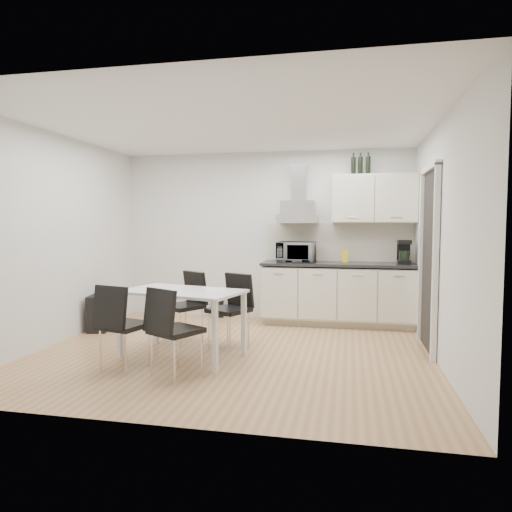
{
  "coord_description": "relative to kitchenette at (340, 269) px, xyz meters",
  "views": [
    {
      "loc": [
        1.31,
        -5.05,
        1.48
      ],
      "look_at": [
        0.21,
        0.31,
        1.1
      ],
      "focal_mm": 32.0,
      "sensor_mm": 36.0,
      "label": 1
    }
  ],
  "objects": [
    {
      "name": "wall_left",
      "position": [
        -3.44,
        -1.73,
        0.47
      ],
      "size": [
        0.1,
        4.0,
        2.6
      ],
      "primitive_type": "cube",
      "color": "silver",
      "rests_on": "ground"
    },
    {
      "name": "wall_back",
      "position": [
        -1.19,
        0.27,
        0.47
      ],
      "size": [
        4.5,
        0.1,
        2.6
      ],
      "primitive_type": "cube",
      "color": "silver",
      "rests_on": "ground"
    },
    {
      "name": "ground",
      "position": [
        -1.19,
        -1.73,
        -0.83
      ],
      "size": [
        4.5,
        4.5,
        0.0
      ],
      "primitive_type": "plane",
      "color": "tan",
      "rests_on": "ground"
    },
    {
      "name": "guitar_amp",
      "position": [
        -3.29,
        -0.99,
        -0.58
      ],
      "size": [
        0.38,
        0.64,
        0.5
      ],
      "rotation": [
        0.0,
        0.0,
        0.22
      ],
      "color": "black",
      "rests_on": "ground"
    },
    {
      "name": "chair_near_left",
      "position": [
        -2.12,
        -2.56,
        -0.39
      ],
      "size": [
        0.56,
        0.6,
        0.88
      ],
      "primitive_type": null,
      "rotation": [
        0.0,
        0.0,
        -0.27
      ],
      "color": "black",
      "rests_on": "ground"
    },
    {
      "name": "ceiling",
      "position": [
        -1.19,
        -1.73,
        1.77
      ],
      "size": [
        4.5,
        4.5,
        0.0
      ],
      "primitive_type": "plane",
      "color": "white",
      "rests_on": "wall_back"
    },
    {
      "name": "kitchenette",
      "position": [
        0.0,
        0.0,
        0.0
      ],
      "size": [
        2.22,
        0.64,
        2.52
      ],
      "color": "beige",
      "rests_on": "ground"
    },
    {
      "name": "wall_front",
      "position": [
        -1.19,
        -3.73,
        0.47
      ],
      "size": [
        4.5,
        0.1,
        2.6
      ],
      "primitive_type": "cube",
      "color": "silver",
      "rests_on": "ground"
    },
    {
      "name": "chair_near_right",
      "position": [
        -1.51,
        -2.67,
        -0.39
      ],
      "size": [
        0.62,
        0.65,
        0.88
      ],
      "primitive_type": null,
      "rotation": [
        0.0,
        0.0,
        -0.49
      ],
      "color": "black",
      "rests_on": "ground"
    },
    {
      "name": "doorway",
      "position": [
        1.02,
        -1.18,
        0.22
      ],
      "size": [
        0.08,
        1.04,
        2.1
      ],
      "primitive_type": "cube",
      "color": "white",
      "rests_on": "ground"
    },
    {
      "name": "floor_speaker",
      "position": [
        -1.93,
        0.17,
        -0.67
      ],
      "size": [
        0.23,
        0.21,
        0.33
      ],
      "primitive_type": "cube",
      "rotation": [
        0.0,
        0.0,
        0.23
      ],
      "color": "black",
      "rests_on": "ground"
    },
    {
      "name": "wall_right",
      "position": [
        1.06,
        -1.73,
        0.47
      ],
      "size": [
        0.1,
        4.0,
        2.6
      ],
      "primitive_type": "cube",
      "color": "silver",
      "rests_on": "ground"
    },
    {
      "name": "chair_far_left",
      "position": [
        -1.92,
        -1.42,
        -0.39
      ],
      "size": [
        0.64,
        0.66,
        0.88
      ],
      "primitive_type": null,
      "rotation": [
        0.0,
        0.0,
        2.58
      ],
      "color": "black",
      "rests_on": "ground"
    },
    {
      "name": "chair_far_right",
      "position": [
        -1.29,
        -1.54,
        -0.39
      ],
      "size": [
        0.62,
        0.64,
        0.88
      ],
      "primitive_type": null,
      "rotation": [
        0.0,
        0.0,
        2.68
      ],
      "color": "black",
      "rests_on": "ground"
    },
    {
      "name": "dining_table",
      "position": [
        -1.7,
        -2.03,
        -0.17
      ],
      "size": [
        1.45,
        1.03,
        0.75
      ],
      "rotation": [
        0.0,
        0.0,
        -0.23
      ],
      "color": "white",
      "rests_on": "ground"
    }
  ]
}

